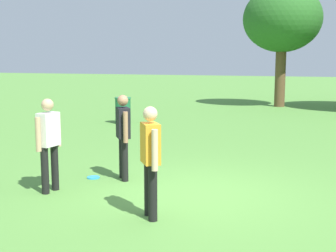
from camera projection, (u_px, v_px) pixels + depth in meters
name	position (u px, v px, depth m)	size (l,w,h in m)	color
ground_plane	(194.00, 194.00, 7.74)	(120.00, 120.00, 0.00)	#568E3D
person_thrower	(123.00, 131.00, 8.56)	(0.41, 0.50, 1.64)	black
person_catcher	(150.00, 155.00, 6.44)	(0.41, 0.50, 1.64)	black
person_bystander	(49.00, 139.00, 7.74)	(0.24, 0.61, 1.64)	black
frisbee	(93.00, 177.00, 8.79)	(0.25, 0.25, 0.03)	#2D9EDB
trash_can_beside_table	(123.00, 110.00, 16.33)	(0.59, 0.59, 0.96)	#1E663D
tree_tall_left	(282.00, 20.00, 21.85)	(3.81, 3.81, 5.92)	brown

